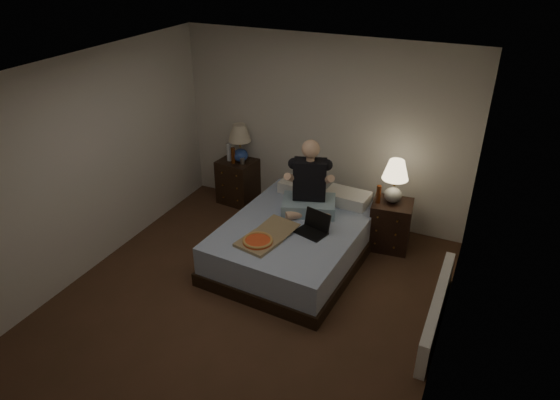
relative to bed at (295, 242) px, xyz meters
The scene contains 19 objects.
floor 1.05m from the bed, 98.31° to the right, with size 4.00×4.50×0.00m, color brown.
ceiling 2.47m from the bed, 98.31° to the right, with size 4.00×4.50×0.00m, color white.
wall_back 1.60m from the bed, 96.75° to the left, with size 4.00×2.50×0.00m, color silver.
wall_front 3.41m from the bed, 92.59° to the right, with size 4.00×2.50×0.00m, color silver.
wall_left 2.57m from the bed, 154.88° to the right, with size 4.50×2.50×0.00m, color silver.
wall_right 2.33m from the bed, 28.52° to the right, with size 4.50×2.50×0.00m, color silver.
bed is the anchor object (origin of this frame).
nightstand_left 1.72m from the bed, 142.66° to the left, with size 0.51×0.46×0.66m, color black.
nightstand_right 1.26m from the bed, 38.21° to the left, with size 0.49×0.44×0.63m, color black.
lamp_left 1.81m from the bed, 141.42° to the left, with size 0.32×0.32×0.56m, color #2A489C, non-canonical shape.
lamp_right 1.42m from the bed, 39.54° to the left, with size 0.32×0.32×0.56m, color gray, non-canonical shape.
water_bottle 1.86m from the bed, 145.70° to the left, with size 0.07×0.07×0.25m, color silver.
soda_can 1.65m from the bed, 141.89° to the left, with size 0.07×0.07×0.10m, color #B5B6B0.
beer_bottle_left 1.75m from the bed, 145.31° to the left, with size 0.06×0.06×0.23m, color #56280C.
beer_bottle_right 1.19m from the bed, 41.12° to the left, with size 0.06×0.06×0.23m, color #51210B.
person 0.80m from the bed, 84.86° to the left, with size 0.66×0.52×0.93m, color black, non-canonical shape.
laptop 0.47m from the bed, 24.60° to the right, with size 0.34×0.28×0.24m, color black, non-canonical shape.
pizza_box 0.68m from the bed, 109.10° to the right, with size 0.40×0.76×0.08m, color tan, non-canonical shape.
radiator 1.85m from the bed, 14.84° to the right, with size 0.10×1.60×0.40m, color white.
Camera 1 is at (2.14, -3.71, 3.59)m, focal length 32.00 mm.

